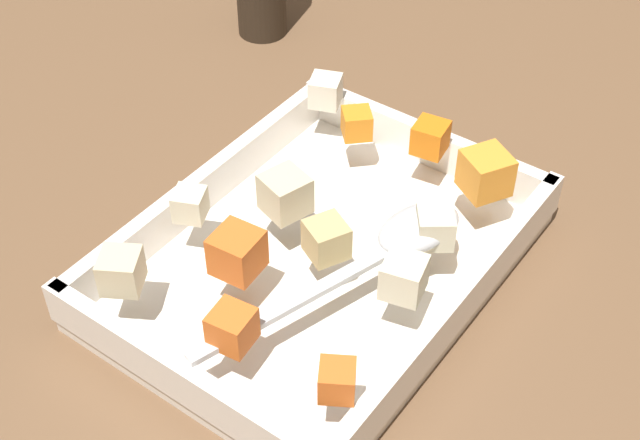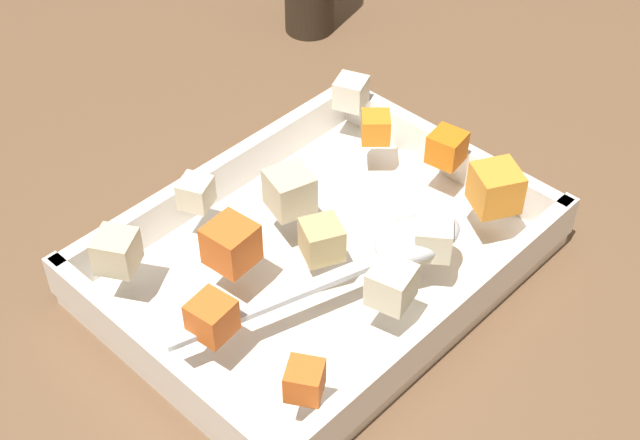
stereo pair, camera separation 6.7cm
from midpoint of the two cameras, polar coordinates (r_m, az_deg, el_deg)
ground_plane at (r=0.71m, az=-2.70°, el=-3.43°), size 4.00×4.00×0.00m
baking_dish at (r=0.70m, az=-2.73°, el=-2.84°), size 0.32×0.24×0.05m
carrot_chunk_far_right at (r=0.75m, az=-0.21°, el=5.98°), size 0.03×0.03×0.02m
carrot_chunk_corner_ne at (r=0.60m, az=-8.76°, el=-6.87°), size 0.03×0.03×0.03m
carrot_chunk_heap_side at (r=0.57m, az=-2.33°, el=-10.22°), size 0.03×0.03×0.02m
carrot_chunk_front_center at (r=0.70m, az=7.72°, el=2.84°), size 0.05×0.05×0.03m
carrot_chunk_rim_edge at (r=0.74m, az=4.39°, el=5.08°), size 0.03×0.03×0.03m
carrot_chunk_under_handle at (r=0.64m, az=-8.21°, el=-2.18°), size 0.03×0.03×0.03m
potato_chunk_mid_left at (r=0.62m, az=2.23°, el=-3.76°), size 0.03×0.03×0.03m
potato_chunk_near_left at (r=0.66m, az=4.39°, el=-0.60°), size 0.04×0.04×0.03m
potato_chunk_near_spoon at (r=0.68m, az=-4.91°, el=1.61°), size 0.04×0.04×0.03m
potato_chunk_near_right at (r=0.65m, az=-2.54°, el=-1.36°), size 0.04×0.04×0.03m
potato_chunk_corner_se at (r=0.65m, az=-15.30°, el=-3.25°), size 0.04×0.04×0.03m
potato_chunk_heap_top at (r=0.69m, az=-10.93°, el=0.85°), size 0.03×0.03×0.02m
parsnip_chunk_corner_sw at (r=0.79m, az=-2.09°, el=8.01°), size 0.03×0.03×0.03m
serving_spoon at (r=0.65m, az=2.43°, el=-1.17°), size 0.23×0.09×0.02m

